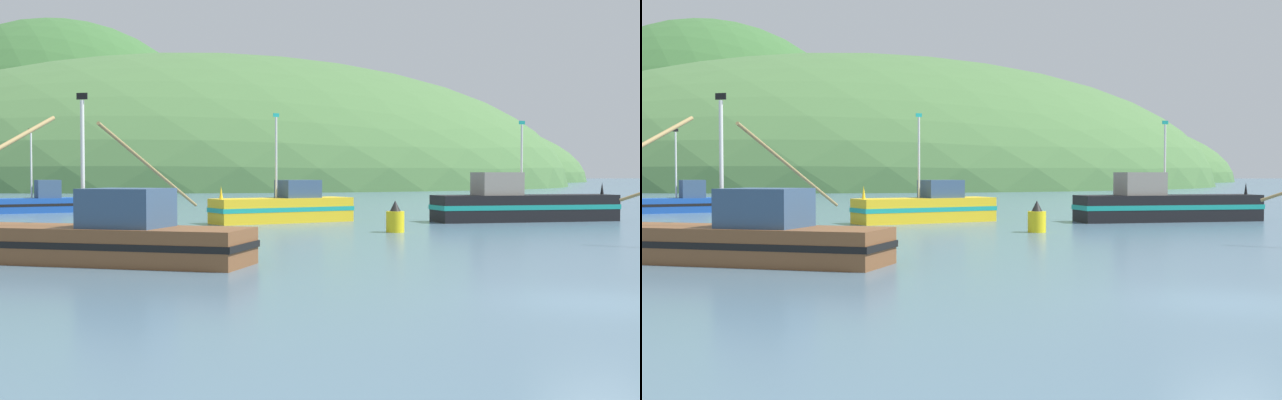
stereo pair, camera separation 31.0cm
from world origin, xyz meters
The scene contains 9 objects.
ground_plane centered at (0.00, 0.00, 0.00)m, with size 600.00×600.00×0.00m, color slate.
hill_mid_right centered at (73.42, 208.62, 0.00)m, with size 116.53×93.22×40.34m, color #47703D.
hill_far_left centered at (13.20, 147.07, 0.00)m, with size 142.86×114.29×50.59m, color #47703D.
hill_mid_left centered at (-21.15, 257.94, 0.00)m, with size 107.23×85.78×103.18m, color #386633.
fishing_boat_black centered at (12.77, 25.79, 0.91)m, with size 10.66×2.82×5.61m.
fishing_boat_blue centered at (-14.45, 43.19, 0.67)m, with size 7.90×3.82×5.69m.
fishing_boat_yellow centered at (-0.27, 28.41, 0.82)m, with size 8.23×4.15×5.94m.
fishing_boat_brown centered at (-10.54, 10.75, 0.73)m, with size 10.57×15.22×5.13m.
channel_buoy centered at (2.97, 19.87, 0.60)m, with size 0.83×0.83×1.46m.
Camera 2 is at (-9.89, -14.73, 2.74)m, focal length 45.36 mm.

